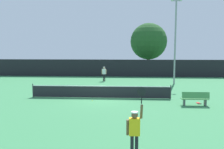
{
  "coord_description": "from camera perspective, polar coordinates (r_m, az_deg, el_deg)",
  "views": [
    {
      "loc": [
        1.97,
        -17.69,
        3.82
      ],
      "look_at": [
        0.68,
        3.44,
        1.46
      ],
      "focal_mm": 37.24,
      "sensor_mm": 36.0,
      "label": 1
    }
  ],
  "objects": [
    {
      "name": "tennis_net",
      "position": [
        18.1,
        -2.83,
        -4.18
      ],
      "size": [
        10.84,
        0.08,
        1.07
      ],
      "color": "#232328",
      "rests_on": "ground"
    },
    {
      "name": "spare_racket",
      "position": [
        17.55,
        20.42,
        -6.55
      ],
      "size": [
        0.28,
        0.52,
        0.04
      ],
      "color": "black",
      "rests_on": "ground"
    },
    {
      "name": "courtside_bench",
      "position": [
        16.64,
        19.71,
        -5.6
      ],
      "size": [
        1.8,
        0.44,
        0.95
      ],
      "color": "#478C4C",
      "rests_on": "ground"
    },
    {
      "name": "tennis_ball",
      "position": [
        17.16,
        -4.85,
        -6.41
      ],
      "size": [
        0.07,
        0.07,
        0.07
      ],
      "primitive_type": "sphere",
      "color": "#CCE033",
      "rests_on": "ground"
    },
    {
      "name": "parked_car_far",
      "position": [
        39.67,
        9.18,
        1.87
      ],
      "size": [
        2.47,
        4.43,
        1.69
      ],
      "rotation": [
        0.0,
        0.0,
        -0.14
      ],
      "color": "#B7B7BC",
      "rests_on": "ground"
    },
    {
      "name": "light_pole",
      "position": [
        25.98,
        15.29,
        9.02
      ],
      "size": [
        1.18,
        0.28,
        9.11
      ],
      "color": "gray",
      "rests_on": "ground"
    },
    {
      "name": "large_tree",
      "position": [
        37.63,
        8.99,
        8.01
      ],
      "size": [
        5.76,
        5.76,
        7.86
      ],
      "color": "brown",
      "rests_on": "ground"
    },
    {
      "name": "player_receiving",
      "position": [
        27.35,
        -1.96,
        0.52
      ],
      "size": [
        0.57,
        0.25,
        1.69
      ],
      "rotation": [
        0.0,
        0.0,
        3.14
      ],
      "color": "white",
      "rests_on": "ground"
    },
    {
      "name": "parked_car_near",
      "position": [
        39.5,
        -10.53,
        1.83
      ],
      "size": [
        2.0,
        4.24,
        1.69
      ],
      "rotation": [
        0.0,
        0.0,
        -0.02
      ],
      "color": "#B7B7BC",
      "rests_on": "ground"
    },
    {
      "name": "perimeter_fence",
      "position": [
        31.89,
        -0.06,
        1.59
      ],
      "size": [
        32.86,
        0.12,
        2.34
      ],
      "primitive_type": "cube",
      "color": "black",
      "rests_on": "ground"
    },
    {
      "name": "player_serving",
      "position": [
        8.3,
        5.61,
        -12.78
      ],
      "size": [
        0.68,
        0.39,
        2.51
      ],
      "color": "yellow",
      "rests_on": "ground"
    },
    {
      "name": "parked_car_mid",
      "position": [
        37.11,
        -3.42,
        1.64
      ],
      "size": [
        2.17,
        4.31,
        1.69
      ],
      "rotation": [
        0.0,
        0.0,
        0.07
      ],
      "color": "navy",
      "rests_on": "ground"
    },
    {
      "name": "ground_plane",
      "position": [
        18.2,
        -2.82,
        -5.76
      ],
      "size": [
        120.0,
        120.0,
        0.0
      ],
      "primitive_type": "plane",
      "color": "#387F4C"
    }
  ]
}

